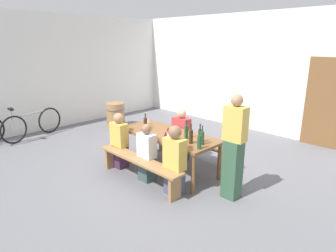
{
  "coord_description": "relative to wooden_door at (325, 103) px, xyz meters",
  "views": [
    {
      "loc": [
        3.74,
        -3.72,
        2.45
      ],
      "look_at": [
        0.0,
        0.0,
        0.9
      ],
      "focal_mm": 31.07,
      "sensor_mm": 36.0,
      "label": 1
    }
  ],
  "objects": [
    {
      "name": "wine_barrel",
      "position": [
        -4.86,
        -2.52,
        -0.7
      ],
      "size": [
        0.56,
        0.56,
        0.7
      ],
      "color": "#9E7247",
      "rests_on": "ground"
    },
    {
      "name": "wine_bottle_1",
      "position": [
        -2.13,
        -3.69,
        -0.18
      ],
      "size": [
        0.07,
        0.07,
        0.33
      ],
      "color": "#332814",
      "rests_on": "tasting_table"
    },
    {
      "name": "wine_bottle_0",
      "position": [
        -0.95,
        -3.68,
        -0.17
      ],
      "size": [
        0.07,
        0.07,
        0.34
      ],
      "color": "#332814",
      "rests_on": "tasting_table"
    },
    {
      "name": "wine_glass_1",
      "position": [
        -1.61,
        -3.45,
        -0.2
      ],
      "size": [
        0.07,
        0.07,
        0.14
      ],
      "color": "silver",
      "rests_on": "tasting_table"
    },
    {
      "name": "parked_bicycle_0",
      "position": [
        -5.51,
        -4.68,
        -0.68
      ],
      "size": [
        0.47,
        1.7,
        0.9
      ],
      "rotation": [
        0.0,
        0.0,
        1.82
      ],
      "color": "black",
      "rests_on": "ground"
    },
    {
      "name": "wine_glass_2",
      "position": [
        -1.53,
        -3.64,
        -0.18
      ],
      "size": [
        0.07,
        0.07,
        0.16
      ],
      "color": "silver",
      "rests_on": "tasting_table"
    },
    {
      "name": "wooden_door",
      "position": [
        0.0,
        0.0,
        0.0
      ],
      "size": [
        0.9,
        0.06,
        2.1
      ],
      "primitive_type": "cube",
      "color": "brown",
      "rests_on": "ground"
    },
    {
      "name": "side_wall",
      "position": [
        -6.11,
        -3.57,
        0.55
      ],
      "size": [
        0.2,
        7.82,
        3.2
      ],
      "primitive_type": "cube",
      "color": "silver",
      "rests_on": "ground"
    },
    {
      "name": "standing_host",
      "position": [
        -0.16,
        -3.58,
        -0.23
      ],
      "size": [
        0.34,
        0.24,
        1.69
      ],
      "rotation": [
        0.0,
        0.0,
        3.14
      ],
      "color": "#33573E",
      "rests_on": "ground"
    },
    {
      "name": "wine_glass_3",
      "position": [
        -2.32,
        -3.45,
        -0.19
      ],
      "size": [
        0.07,
        0.07,
        0.16
      ],
      "color": "silver",
      "rests_on": "tasting_table"
    },
    {
      "name": "bench_near",
      "position": [
        -1.62,
        -4.3,
        -0.7
      ],
      "size": [
        1.96,
        0.3,
        0.45
      ],
      "color": "#9E7247",
      "rests_on": "ground"
    },
    {
      "name": "seated_guest_far_0",
      "position": [
        -1.8,
        -2.99,
        -0.53
      ],
      "size": [
        0.38,
        0.24,
        1.11
      ],
      "rotation": [
        0.0,
        0.0,
        -1.57
      ],
      "color": "#323C4F",
      "rests_on": "ground"
    },
    {
      "name": "ground_plane",
      "position": [
        -1.62,
        -3.57,
        -1.05
      ],
      "size": [
        24.0,
        24.0,
        0.0
      ],
      "primitive_type": "plane",
      "color": "slate"
    },
    {
      "name": "wine_bottle_5",
      "position": [
        -0.77,
        -3.59,
        -0.18
      ],
      "size": [
        0.07,
        0.07,
        0.33
      ],
      "color": "#234C2D",
      "rests_on": "tasting_table"
    },
    {
      "name": "wine_bottle_2",
      "position": [
        -1.18,
        -3.53,
        -0.17
      ],
      "size": [
        0.07,
        0.07,
        0.34
      ],
      "color": "#194723",
      "rests_on": "tasting_table"
    },
    {
      "name": "bench_far",
      "position": [
        -1.62,
        -2.84,
        -0.7
      ],
      "size": [
        1.96,
        0.3,
        0.45
      ],
      "color": "#9E7247",
      "rests_on": "ground"
    },
    {
      "name": "back_wall",
      "position": [
        -1.62,
        0.14,
        0.55
      ],
      "size": [
        14.0,
        0.2,
        3.2
      ],
      "primitive_type": "cube",
      "color": "silver",
      "rests_on": "ground"
    },
    {
      "name": "wine_glass_0",
      "position": [
        -1.31,
        -3.93,
        -0.17
      ],
      "size": [
        0.07,
        0.07,
        0.19
      ],
      "color": "silver",
      "rests_on": "tasting_table"
    },
    {
      "name": "seated_guest_near_0",
      "position": [
        -2.4,
        -4.15,
        -0.52
      ],
      "size": [
        0.36,
        0.24,
        1.12
      ],
      "rotation": [
        0.0,
        0.0,
        1.57
      ],
      "color": "#432740",
      "rests_on": "ground"
    },
    {
      "name": "tasting_table",
      "position": [
        -1.62,
        -3.57,
        -0.38
      ],
      "size": [
        2.06,
        0.85,
        0.75
      ],
      "color": "brown",
      "rests_on": "ground"
    },
    {
      "name": "seated_guest_near_1",
      "position": [
        -1.57,
        -4.15,
        -0.55
      ],
      "size": [
        0.33,
        0.24,
        1.06
      ],
      "rotation": [
        0.0,
        0.0,
        1.57
      ],
      "color": "#384D4F",
      "rests_on": "ground"
    },
    {
      "name": "wine_bottle_3",
      "position": [
        -0.68,
        -3.79,
        -0.17
      ],
      "size": [
        0.07,
        0.07,
        0.34
      ],
      "color": "#234C2D",
      "rests_on": "tasting_table"
    },
    {
      "name": "seated_guest_near_2",
      "position": [
        -0.88,
        -4.15,
        -0.48
      ],
      "size": [
        0.36,
        0.24,
        1.18
      ],
      "rotation": [
        0.0,
        0.0,
        1.57
      ],
      "color": "#4C4F6A",
      "rests_on": "ground"
    },
    {
      "name": "wine_bottle_4",
      "position": [
        -0.87,
        -3.53,
        -0.18
      ],
      "size": [
        0.06,
        0.06,
        0.34
      ],
      "color": "#332814",
      "rests_on": "tasting_table"
    }
  ]
}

